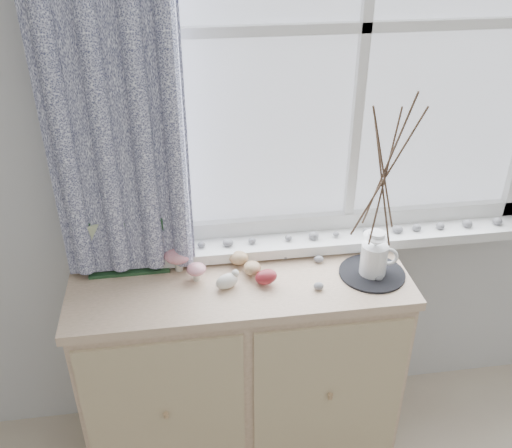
% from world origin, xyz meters
% --- Properties ---
extents(sideboard, '(1.20, 0.45, 0.85)m').
position_xyz_m(sideboard, '(-0.15, 1.75, 0.43)').
color(sideboard, beige).
rests_on(sideboard, ground).
extents(botanical_book, '(0.33, 0.13, 0.23)m').
position_xyz_m(botanical_book, '(-0.54, 1.85, 0.96)').
color(botanical_book, '#1F4224').
rests_on(botanical_book, sideboard).
extents(toadstool_cluster, '(0.14, 0.15, 0.09)m').
position_xyz_m(toadstool_cluster, '(-0.35, 1.82, 0.91)').
color(toadstool_cluster, silver).
rests_on(toadstool_cluster, sideboard).
extents(wooden_eggs, '(0.14, 0.18, 0.08)m').
position_xyz_m(wooden_eggs, '(-0.10, 1.77, 0.88)').
color(wooden_eggs, '#A37A5A').
rests_on(wooden_eggs, sideboard).
extents(songbird_figurine, '(0.12, 0.09, 0.06)m').
position_xyz_m(songbird_figurine, '(-0.20, 1.71, 0.88)').
color(songbird_figurine, silver).
rests_on(songbird_figurine, sideboard).
extents(crocheted_doily, '(0.24, 0.24, 0.01)m').
position_xyz_m(crocheted_doily, '(0.32, 1.71, 0.85)').
color(crocheted_doily, black).
rests_on(crocheted_doily, sideboard).
extents(twig_pitcher, '(0.32, 0.32, 0.71)m').
position_xyz_m(twig_pitcher, '(0.32, 1.71, 1.26)').
color(twig_pitcher, white).
rests_on(twig_pitcher, crocheted_doily).
extents(sideboard_pebbles, '(0.34, 0.23, 0.02)m').
position_xyz_m(sideboard_pebbles, '(0.15, 1.75, 0.86)').
color(sideboard_pebbles, gray).
rests_on(sideboard_pebbles, sideboard).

